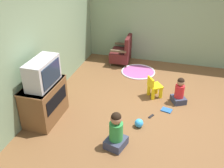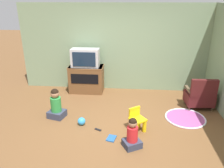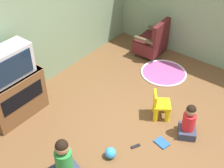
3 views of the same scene
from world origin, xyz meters
TOP-DOWN VIEW (x-y plane):
  - ground_plane at (0.00, 0.00)m, footprint 30.00×30.00m
  - wall_back at (-0.21, 2.22)m, footprint 5.57×0.12m
  - tv_cabinet at (-1.03, 1.87)m, footprint 1.00×0.56m
  - television at (-1.03, 1.82)m, footprint 0.79×0.38m
  - black_armchair at (2.02, 1.06)m, footprint 0.68×0.57m
  - yellow_kid_chair at (0.43, -0.11)m, footprint 0.40×0.40m
  - play_mat at (1.57, 0.48)m, footprint 0.93×0.93m
  - child_watching_left at (0.33, -0.68)m, footprint 0.41×0.39m
  - child_watching_center at (-1.44, 0.29)m, footprint 0.44×0.40m
  - toy_ball at (-0.78, -0.00)m, footprint 0.17×0.17m
  - book at (-0.08, -0.47)m, footprint 0.21×0.25m
  - remote_control at (-0.39, -0.18)m, footprint 0.15×0.11m

SIDE VIEW (x-z plane):
  - ground_plane at x=0.00m, z-range 0.00..0.00m
  - play_mat at x=1.57m, z-range -0.01..0.03m
  - remote_control at x=-0.39m, z-range 0.00..0.02m
  - book at x=-0.08m, z-range 0.00..0.02m
  - toy_ball at x=-0.78m, z-range 0.00..0.17m
  - yellow_kid_chair at x=0.43m, z-range -0.04..0.46m
  - child_watching_left at x=0.33m, z-range -0.04..0.57m
  - child_watching_center at x=-1.44m, z-range -0.05..0.67m
  - black_armchair at x=2.02m, z-range -0.09..0.74m
  - tv_cabinet at x=-1.03m, z-range 0.01..0.80m
  - television at x=-1.03m, z-range 0.79..1.30m
  - wall_back at x=-0.21m, z-range 0.00..2.52m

